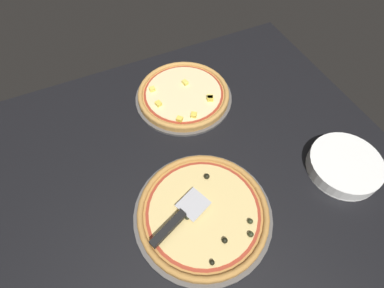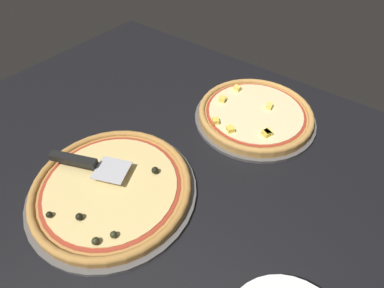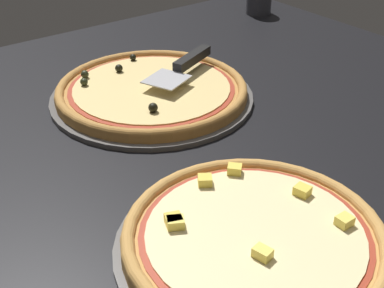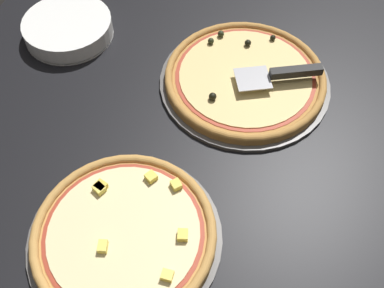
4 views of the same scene
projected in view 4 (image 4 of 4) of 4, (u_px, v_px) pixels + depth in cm
name	position (u px, v px, depth cm)	size (l,w,h in cm)	color
ground_plane	(226.00, 128.00, 105.60)	(144.38, 123.65, 3.60)	black
pizza_pan_front	(244.00, 82.00, 111.00)	(41.93, 41.93, 1.00)	#565451
pizza_front	(245.00, 77.00, 109.58)	(39.42, 39.42, 3.76)	#B77F3D
pizza_pan_back	(125.00, 238.00, 87.16)	(37.81, 37.81, 1.00)	#565451
pizza_back	(124.00, 233.00, 85.56)	(35.54, 35.54, 3.66)	#C68E47
serving_spatula	(287.00, 73.00, 105.80)	(20.91, 12.42, 2.00)	#B7B7BC
plate_stack	(68.00, 28.00, 119.71)	(23.51, 23.51, 4.90)	white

